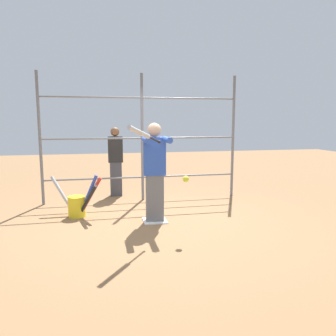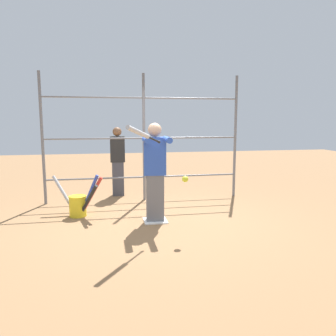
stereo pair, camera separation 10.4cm
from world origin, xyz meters
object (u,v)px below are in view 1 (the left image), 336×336
Objects in this scene: baseball_bat_swinging at (142,134)px; bystander_behind_fence at (116,160)px; batter at (155,169)px; bat_bucket at (78,204)px; softball_in_flight at (186,179)px.

baseball_bat_swinging reaches higher than bystander_behind_fence.
batter reaches higher than bystander_behind_fence.
baseball_bat_swinging is at bearing 69.55° from batter.
bystander_behind_fence is (-0.78, -1.56, 0.60)m from bat_bucket.
softball_in_flight is at bearing 106.88° from bystander_behind_fence.
batter is 0.88m from softball_in_flight.
bystander_behind_fence is at bearing -116.43° from bat_bucket.
batter is 17.86× the size of softball_in_flight.
baseball_bat_swinging is at bearing 4.94° from softball_in_flight.
batter is 1.07× the size of bystander_behind_fence.
batter is at bearing -110.45° from baseball_bat_swinging.
batter is 1.75× the size of bat_bucket.
baseball_bat_swinging is at bearing 94.47° from bystander_behind_fence.
bat_bucket is at bearing -39.65° from softball_in_flight.
softball_in_flight is 3.08m from bystander_behind_fence.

